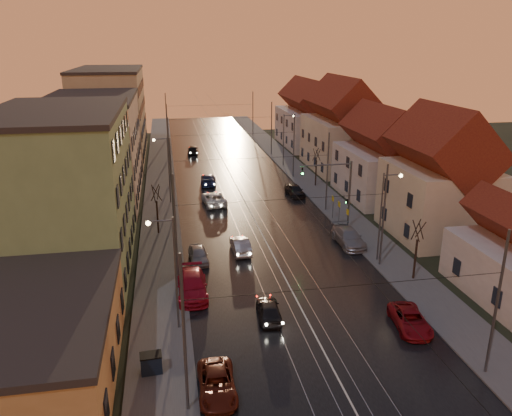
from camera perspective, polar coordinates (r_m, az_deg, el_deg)
ground at (r=34.43m, az=6.57°, el=-13.92°), size 160.00×160.00×0.00m
road at (r=70.72m, az=-2.72°, el=3.40°), size 16.00×120.00×0.04m
sidewalk_left at (r=70.15m, az=-10.85°, el=3.01°), size 4.00×120.00×0.15m
sidewalk_right at (r=72.65m, az=5.13°, el=3.80°), size 4.00×120.00×0.15m
tram_rail_0 at (r=70.47m, az=-4.50°, el=3.34°), size 0.06×120.00×0.03m
tram_rail_1 at (r=70.62m, az=-3.34°, el=3.40°), size 0.06×120.00×0.03m
tram_rail_2 at (r=70.82m, az=-2.10°, el=3.46°), size 0.06×120.00×0.03m
tram_rail_3 at (r=71.03m, az=-0.96°, el=3.52°), size 0.06×120.00×0.03m
apartment_left_0 at (r=31.53m, az=-25.25°, el=-14.26°), size 10.00×14.00×4.50m
apartment_left_1 at (r=44.21m, az=-21.10°, el=1.62°), size 10.00×18.00×13.00m
apartment_left_2 at (r=63.52m, az=-17.98°, el=6.33°), size 10.00×20.00×12.00m
apartment_left_3 at (r=86.89m, az=-16.16°, el=10.23°), size 10.00×24.00×14.00m
house_right_1 at (r=51.62m, az=20.26°, el=2.80°), size 8.67×10.20×10.80m
house_right_2 at (r=62.97m, az=14.33°, el=5.29°), size 9.18×12.24×9.20m
house_right_3 at (r=76.36m, az=9.79°, el=8.73°), size 9.18×14.28×11.50m
house_right_4 at (r=93.38m, az=6.00°, el=10.16°), size 9.18×16.32×10.00m
catenary_pole_l_0 at (r=25.77m, az=-8.20°, el=-14.32°), size 0.16×0.16×9.00m
catenary_pole_r_0 at (r=31.17m, az=25.79°, el=-9.97°), size 0.16×0.16×9.00m
catenary_pole_l_1 at (r=39.25m, az=-9.18°, el=-2.48°), size 0.16×0.16×9.00m
catenary_pole_r_1 at (r=42.99m, az=14.37°, el=-0.96°), size 0.16×0.16×9.00m
catenary_pole_l_2 at (r=53.54m, az=-9.63°, el=3.19°), size 0.16×0.16×9.00m
catenary_pole_r_2 at (r=56.34m, az=8.16°, el=4.02°), size 0.16×0.16×9.00m
catenary_pole_l_3 at (r=68.14m, az=-9.89°, el=6.45°), size 0.16×0.16×9.00m
catenary_pole_r_3 at (r=70.36m, az=4.34°, el=7.04°), size 0.16×0.16×9.00m
catenary_pole_l_4 at (r=82.88m, az=-10.07°, el=8.55°), size 0.16×0.16×9.00m
catenary_pole_r_4 at (r=84.72m, az=1.78°, el=9.03°), size 0.16×0.16×9.00m
catenary_pole_l_5 at (r=100.68m, az=-10.21°, el=10.26°), size 0.16×0.16×9.00m
catenary_pole_r_5 at (r=102.19m, az=-0.36°, el=10.66°), size 0.16×0.16×9.00m
street_lamp_0 at (r=32.63m, az=-9.75°, el=-6.23°), size 1.75×0.32×8.00m
street_lamp_1 at (r=43.93m, az=14.48°, el=-0.02°), size 1.75×0.32×8.00m
street_lamp_2 at (r=59.27m, az=-10.26°, el=5.02°), size 1.75×0.32×8.00m
street_lamp_3 at (r=77.08m, az=3.40°, el=8.36°), size 1.75×0.32×8.00m
traffic_light_mast at (r=50.66m, az=9.62°, el=2.42°), size 5.30×0.32×7.20m
bare_tree_0 at (r=50.31m, az=-11.23°, el=-0.31°), size 1.09×1.09×5.11m
bare_tree_1 at (r=41.90m, az=17.83°, el=-4.76°), size 1.09×1.09×5.11m
bare_tree_2 at (r=66.60m, az=6.88°, el=4.53°), size 1.09×1.09×5.11m
driving_car_0 at (r=35.41m, az=1.47°, el=-11.55°), size 1.88×3.99×1.32m
driving_car_1 at (r=45.73m, az=-1.79°, el=-4.29°), size 1.55×4.25×1.39m
driving_car_2 at (r=59.24m, az=-4.82°, el=1.07°), size 2.88×5.47×1.47m
driving_car_3 at (r=67.75m, az=-5.47°, el=3.28°), size 2.41×5.12×1.44m
driving_car_4 at (r=86.92m, az=-7.23°, el=6.61°), size 2.07×4.45×1.48m
parked_left_1 at (r=28.99m, az=-4.49°, el=-19.39°), size 2.14×4.44×1.22m
parked_left_2 at (r=38.62m, az=-7.30°, el=-8.79°), size 2.26×5.44×1.57m
parked_left_3 at (r=44.16m, az=-6.61°, el=-5.32°), size 1.74×3.91×1.31m
parked_right_0 at (r=35.87m, az=17.20°, el=-12.12°), size 2.64×4.69×1.24m
parked_right_1 at (r=48.18m, az=10.53°, el=-3.30°), size 2.17×5.27×1.53m
parked_right_2 at (r=62.60m, az=4.46°, el=2.04°), size 2.06×4.39×1.45m
dumpster at (r=30.78m, az=-11.87°, el=-17.03°), size 1.25×0.88×1.10m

